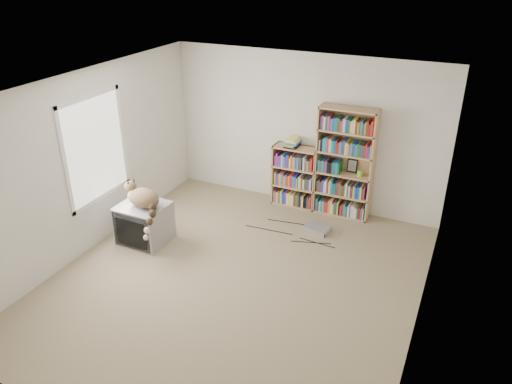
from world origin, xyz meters
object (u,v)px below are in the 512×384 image
at_px(crt_tv, 145,223).
at_px(dvd_player, 317,229).
at_px(cat, 144,202).
at_px(bookcase_short, 296,178).
at_px(bookcase_tall, 345,166).

relative_size(crt_tv, dvd_player, 1.82).
relative_size(cat, bookcase_short, 0.70).
bearing_deg(bookcase_short, crt_tv, -128.04).
xyz_separation_m(cat, dvd_player, (2.12, 1.37, -0.64)).
bearing_deg(bookcase_short, dvd_player, -48.63).
bearing_deg(dvd_player, bookcase_short, 140.55).
bearing_deg(bookcase_tall, cat, -137.57).
bearing_deg(cat, bookcase_short, 63.65).
height_order(cat, bookcase_short, bookcase_short).
bearing_deg(bookcase_tall, dvd_player, -103.48).
relative_size(bookcase_tall, dvd_player, 4.74).
distance_m(crt_tv, bookcase_tall, 3.17).
distance_m(bookcase_tall, bookcase_short, 0.88).
distance_m(bookcase_short, dvd_player, 1.05).
relative_size(bookcase_short, dvd_player, 2.74).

